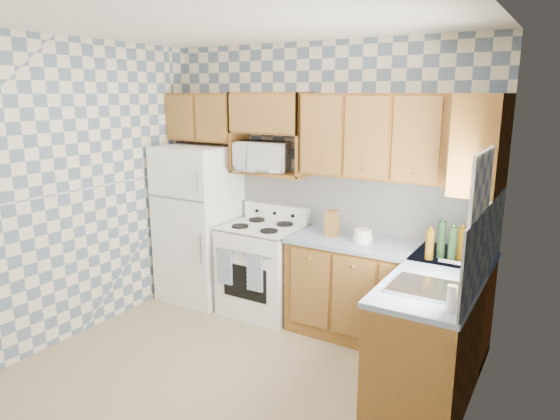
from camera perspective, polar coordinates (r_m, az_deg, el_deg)
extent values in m
plane|color=#8F7D59|center=(4.18, -6.24, -18.98)|extent=(3.40, 3.40, 0.00)
cube|color=slate|center=(4.97, 4.56, 3.11)|extent=(3.40, 0.02, 2.70)
cube|color=slate|center=(2.96, 20.40, -4.73)|extent=(0.02, 3.20, 2.70)
cube|color=silver|center=(4.83, 8.72, 0.89)|extent=(2.60, 0.02, 0.56)
cube|color=silver|center=(3.76, 22.41, -3.53)|extent=(0.02, 1.60, 0.56)
cube|color=white|center=(5.49, -9.21, -1.52)|extent=(0.75, 0.70, 1.68)
cube|color=white|center=(5.16, -1.96, -6.84)|extent=(0.76, 0.65, 0.90)
cube|color=silver|center=(5.02, -2.00, -1.96)|extent=(0.76, 0.65, 0.02)
cube|color=white|center=(5.23, -0.37, -0.28)|extent=(0.76, 0.08, 0.17)
cube|color=navy|center=(4.99, -6.36, -6.43)|extent=(0.17, 0.02, 0.36)
cube|color=navy|center=(4.79, -2.91, -7.20)|extent=(0.17, 0.02, 0.36)
cube|color=brown|center=(4.66, 11.90, -9.54)|extent=(1.75, 0.60, 0.88)
cube|color=brown|center=(4.08, 17.33, -13.29)|extent=(0.60, 1.60, 0.88)
cube|color=gray|center=(4.50, 12.16, -4.14)|extent=(1.77, 0.63, 0.04)
cube|color=gray|center=(3.90, 17.73, -7.20)|extent=(0.63, 1.60, 0.04)
cube|color=brown|center=(4.45, 13.35, 8.10)|extent=(1.75, 0.33, 0.74)
cube|color=brown|center=(5.47, -8.51, 10.46)|extent=(0.82, 0.33, 0.50)
cube|color=brown|center=(4.11, 22.06, 7.10)|extent=(0.33, 0.70, 0.74)
cube|color=brown|center=(5.05, -1.06, 4.27)|extent=(0.80, 0.33, 0.03)
imported|color=white|center=(5.05, -1.96, 6.14)|extent=(0.61, 0.49, 0.30)
cube|color=#B7B7BC|center=(3.57, 16.49, -8.60)|extent=(0.48, 0.40, 0.03)
cube|color=white|center=(3.36, 21.76, -0.96)|extent=(0.02, 0.66, 0.86)
cylinder|color=black|center=(4.21, 17.95, -3.25)|extent=(0.07, 0.07, 0.30)
cylinder|color=black|center=(4.14, 19.10, -3.77)|extent=(0.07, 0.07, 0.28)
cylinder|color=#593B09|center=(4.23, 20.04, -3.64)|extent=(0.07, 0.07, 0.26)
cylinder|color=#593B09|center=(4.16, 16.73, -3.80)|extent=(0.07, 0.07, 0.24)
cube|color=brown|center=(4.66, 5.95, -1.51)|extent=(0.12, 0.12, 0.24)
cylinder|color=white|center=(4.35, 19.81, -3.76)|extent=(0.14, 0.14, 0.18)
cylinder|color=silver|center=(3.24, 19.05, -9.59)|extent=(0.06, 0.06, 0.17)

